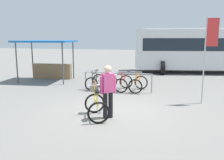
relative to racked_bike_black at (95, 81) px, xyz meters
The scene contains 11 objects.
ground_plane 3.68m from the racked_bike_black, 61.34° to the right, with size 80.00×80.00×0.00m, color slate.
bike_rack_rail 1.21m from the racked_bike_black, ahead, with size 3.21×0.07×0.88m.
racked_bike_black is the anchor object (origin of this frame).
racked_bike_teal 0.70m from the racked_bike_black, ahead, with size 0.78×1.15×0.97m.
racked_bike_red 1.40m from the racked_bike_black, ahead, with size 0.70×1.12×0.97m.
racked_bike_orange 2.10m from the racked_bike_black, ahead, with size 0.78×1.16×0.97m.
featured_bicycle 4.13m from the racked_bike_black, 71.08° to the right, with size 1.06×1.26×1.09m.
person_with_featured_bike 4.31m from the racked_bike_black, 66.15° to the right, with size 0.43×0.38×1.64m.
bus_distant 9.45m from the racked_bike_black, 50.88° to the left, with size 10.29×4.57×3.08m.
market_stall 3.96m from the racked_bike_black, 153.13° to the left, with size 3.32×2.61×2.30m.
banner_flag 5.39m from the racked_bike_black, 16.29° to the right, with size 0.45×0.05×3.20m.
Camera 1 is at (1.86, -7.49, 2.47)m, focal length 38.04 mm.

